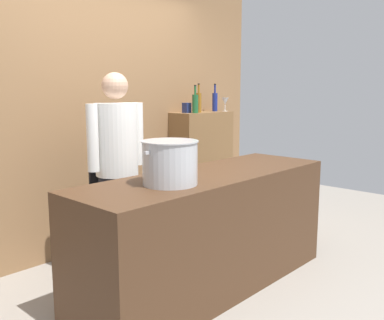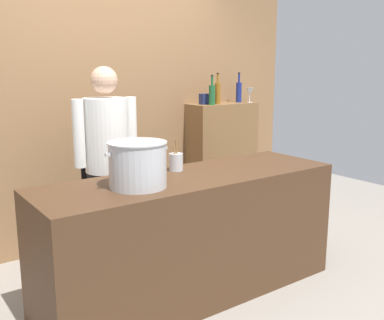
% 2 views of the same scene
% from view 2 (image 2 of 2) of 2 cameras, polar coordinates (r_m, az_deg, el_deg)
% --- Properties ---
extents(ground_plane, '(8.00, 8.00, 0.00)m').
position_cam_2_polar(ground_plane, '(3.51, -0.13, -16.41)').
color(ground_plane, gray).
extents(brick_back_panel, '(4.40, 0.10, 3.00)m').
position_cam_2_polar(brick_back_panel, '(4.31, -11.18, 9.48)').
color(brick_back_panel, olive).
rests_on(brick_back_panel, ground_plane).
extents(prep_counter, '(2.24, 0.70, 0.90)m').
position_cam_2_polar(prep_counter, '(3.32, -0.13, -9.55)').
color(prep_counter, '#472D1C').
rests_on(prep_counter, ground_plane).
extents(bar_cabinet, '(0.76, 0.32, 1.27)m').
position_cam_2_polar(bar_cabinet, '(4.91, 3.78, -0.22)').
color(bar_cabinet, brown).
rests_on(bar_cabinet, ground_plane).
extents(chef, '(0.53, 0.36, 1.66)m').
position_cam_2_polar(chef, '(3.62, -10.78, 0.55)').
color(chef, black).
rests_on(chef, ground_plane).
extents(stockpot_large, '(0.44, 0.38, 0.29)m').
position_cam_2_polar(stockpot_large, '(2.87, -6.90, -0.57)').
color(stockpot_large, '#B7BABF').
rests_on(stockpot_large, prep_counter).
extents(utensil_crock, '(0.10, 0.10, 0.24)m').
position_cam_2_polar(utensil_crock, '(3.32, -1.98, -0.21)').
color(utensil_crock, '#B7BABF').
rests_on(utensil_crock, prep_counter).
extents(wine_bottle_cobalt, '(0.06, 0.06, 0.32)m').
position_cam_2_polar(wine_bottle_cobalt, '(4.96, 5.95, 8.63)').
color(wine_bottle_cobalt, navy).
rests_on(wine_bottle_cobalt, bar_cabinet).
extents(wine_bottle_green, '(0.07, 0.07, 0.30)m').
position_cam_2_polar(wine_bottle_green, '(4.60, 2.55, 8.34)').
color(wine_bottle_green, '#1E592D').
rests_on(wine_bottle_green, bar_cabinet).
extents(wine_bottle_amber, '(0.06, 0.06, 0.32)m').
position_cam_2_polar(wine_bottle_amber, '(4.71, 3.27, 8.52)').
color(wine_bottle_amber, '#8C5919').
rests_on(wine_bottle_amber, bar_cabinet).
extents(wine_glass_short, '(0.08, 0.08, 0.16)m').
position_cam_2_polar(wine_glass_short, '(4.94, 7.34, 8.57)').
color(wine_glass_short, silver).
rests_on(wine_glass_short, bar_cabinet).
extents(spice_tin_navy, '(0.07, 0.07, 0.11)m').
position_cam_2_polar(spice_tin_navy, '(4.66, 1.50, 7.74)').
color(spice_tin_navy, navy).
rests_on(spice_tin_navy, bar_cabinet).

